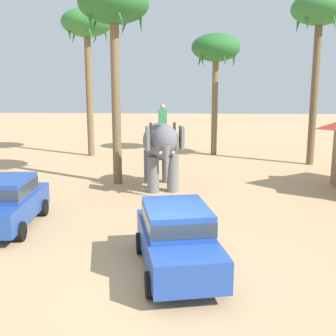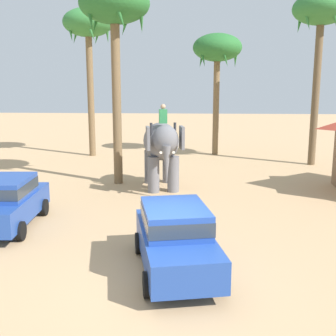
{
  "view_description": "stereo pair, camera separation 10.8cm",
  "coord_description": "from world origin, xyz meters",
  "views": [
    {
      "loc": [
        0.53,
        -9.58,
        4.71
      ],
      "look_at": [
        -0.37,
        6.02,
        1.6
      ],
      "focal_mm": 45.02,
      "sensor_mm": 36.0,
      "label": 1
    },
    {
      "loc": [
        0.64,
        -9.57,
        4.71
      ],
      "look_at": [
        -0.37,
        6.02,
        1.6
      ],
      "focal_mm": 45.02,
      "sensor_mm": 36.0,
      "label": 2
    }
  ],
  "objects": [
    {
      "name": "palm_tree_near_hut",
      "position": [
        -6.23,
        18.02,
        8.24
      ],
      "size": [
        3.2,
        3.2,
        9.47
      ],
      "color": "brown",
      "rests_on": "ground"
    },
    {
      "name": "elephant_with_mahout",
      "position": [
        -0.87,
        9.25,
        1.99
      ],
      "size": [
        2.22,
        4.0,
        3.88
      ],
      "color": "slate",
      "rests_on": "ground"
    },
    {
      "name": "car_parked_far_side",
      "position": [
        -5.59,
        3.54,
        0.93
      ],
      "size": [
        2.09,
        4.21,
        1.7
      ],
      "color": "#23479E",
      "rests_on": "ground"
    },
    {
      "name": "car_sedan_foreground",
      "position": [
        0.17,
        0.58,
        0.93
      ],
      "size": [
        2.52,
        4.36,
        1.7
      ],
      "color": "#23479E",
      "rests_on": "ground"
    },
    {
      "name": "palm_tree_left_of_road",
      "position": [
        7.6,
        15.68,
        8.5
      ],
      "size": [
        3.2,
        3.2,
        9.77
      ],
      "color": "brown",
      "rests_on": "ground"
    },
    {
      "name": "palm_tree_behind_elephant",
      "position": [
        2.02,
        18.98,
        6.84
      ],
      "size": [
        3.2,
        3.2,
        7.97
      ],
      "color": "brown",
      "rests_on": "ground"
    },
    {
      "name": "palm_tree_far_back",
      "position": [
        -3.04,
        10.16,
        7.96
      ],
      "size": [
        3.2,
        3.2,
        9.17
      ],
      "color": "brown",
      "rests_on": "ground"
    },
    {
      "name": "ground_plane",
      "position": [
        0.0,
        0.0,
        0.0
      ],
      "size": [
        120.0,
        120.0,
        0.0
      ],
      "primitive_type": "plane",
      "color": "tan"
    }
  ]
}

